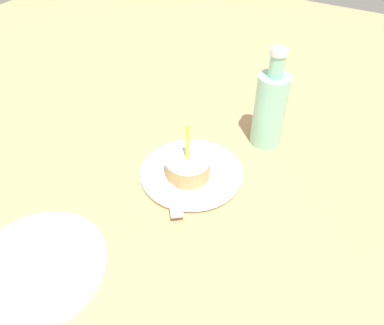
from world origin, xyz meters
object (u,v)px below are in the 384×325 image
object	(u,v)px
cake_slice	(186,165)
side_plate	(38,266)
fork	(172,184)
bottle	(270,108)
plate	(192,173)

from	to	relation	value
cake_slice	side_plate	distance (m)	0.32
fork	cake_slice	bearing A→B (deg)	-100.62
bottle	cake_slice	bearing A→B (deg)	64.66
plate	cake_slice	world-z (taller)	cake_slice
cake_slice	fork	distance (m)	0.05
plate	cake_slice	xyz separation A→B (m)	(0.01, 0.01, 0.03)
fork	bottle	xyz separation A→B (m)	(-0.10, -0.24, 0.08)
cake_slice	side_plate	xyz separation A→B (m)	(0.11, 0.31, -0.03)
plate	fork	distance (m)	0.06
fork	bottle	world-z (taller)	bottle
side_plate	bottle	bearing A→B (deg)	-111.55
cake_slice	fork	world-z (taller)	cake_slice
fork	side_plate	world-z (taller)	fork
cake_slice	bottle	xyz separation A→B (m)	(-0.10, -0.20, 0.05)
fork	side_plate	distance (m)	0.28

